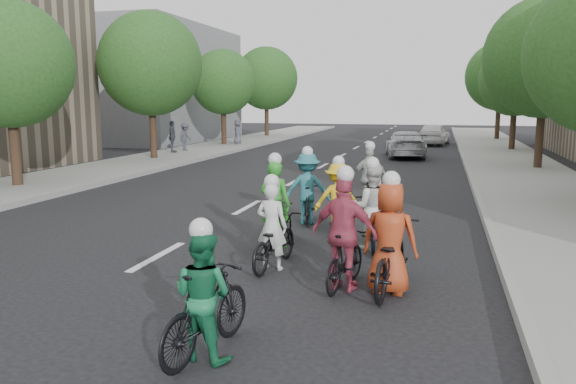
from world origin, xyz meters
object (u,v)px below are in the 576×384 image
at_px(cyclist_0, 273,237).
at_px(cyclist_1, 205,304).
at_px(follow_car_lead, 405,144).
at_px(cyclist_2, 338,205).
at_px(cyclist_6, 372,216).
at_px(cyclist_4, 390,250).
at_px(spectator_0, 185,137).
at_px(spectator_2, 238,132).
at_px(cyclist_3, 345,243).
at_px(spectator_1, 172,137).
at_px(follow_car_trail, 434,134).
at_px(cyclist_5, 276,214).
at_px(cyclist_7, 307,193).
at_px(cyclist_8, 370,185).

height_order(cyclist_0, cyclist_1, cyclist_0).
height_order(cyclist_0, follow_car_lead, cyclist_0).
distance_m(cyclist_2, cyclist_6, 1.29).
bearing_deg(cyclist_4, cyclist_2, -61.85).
relative_size(cyclist_4, spectator_0, 1.33).
distance_m(spectator_0, spectator_2, 5.42).
xyz_separation_m(cyclist_2, cyclist_3, (0.72, -3.50, 0.09)).
xyz_separation_m(spectator_1, spectator_2, (1.20, 6.52, -0.07)).
xyz_separation_m(cyclist_1, spectator_1, (-11.07, 21.22, 0.37)).
bearing_deg(follow_car_trail, cyclist_3, 96.17).
bearing_deg(cyclist_1, cyclist_5, -71.59).
bearing_deg(cyclist_5, spectator_2, -59.81).
xyz_separation_m(cyclist_3, spectator_1, (-12.19, 18.56, 0.27)).
height_order(cyclist_7, follow_car_lead, cyclist_7).
bearing_deg(spectator_0, cyclist_0, -144.64).
bearing_deg(cyclist_6, spectator_0, -63.66).
height_order(cyclist_1, cyclist_6, cyclist_6).
bearing_deg(cyclist_7, cyclist_4, 107.16).
xyz_separation_m(cyclist_6, follow_car_trail, (0.81, 26.90, 0.08)).
xyz_separation_m(cyclist_5, spectator_1, (-10.48, 16.43, 0.33)).
distance_m(cyclist_5, cyclist_7, 2.22).
relative_size(cyclist_0, cyclist_7, 0.98).
distance_m(spectator_0, spectator_1, 1.21).
xyz_separation_m(cyclist_0, spectator_1, (-10.83, 17.79, 0.44)).
relative_size(cyclist_3, cyclist_5, 1.02).
height_order(cyclist_0, cyclist_8, cyclist_8).
bearing_deg(follow_car_trail, cyclist_2, 94.34).
distance_m(cyclist_5, cyclist_8, 4.67).
distance_m(cyclist_0, follow_car_lead, 20.06).
distance_m(cyclist_2, cyclist_3, 3.57).
bearing_deg(cyclist_4, follow_car_trail, -84.32).
xyz_separation_m(cyclist_4, spectator_1, (-12.86, 18.51, 0.34)).
relative_size(cyclist_3, spectator_2, 1.26).
height_order(cyclist_8, follow_car_lead, cyclist_8).
distance_m(cyclist_5, cyclist_6, 1.85).
relative_size(follow_car_trail, spectator_2, 2.77).
distance_m(cyclist_6, cyclist_8, 4.16).
xyz_separation_m(cyclist_1, cyclist_7, (-0.48, 7.00, 0.10)).
height_order(cyclist_1, cyclist_5, cyclist_5).
bearing_deg(cyclist_8, cyclist_0, 75.14).
xyz_separation_m(follow_car_trail, spectator_1, (-13.10, -10.85, 0.26)).
bearing_deg(cyclist_8, follow_car_trail, -99.34).
bearing_deg(cyclist_7, cyclist_1, 83.23).
xyz_separation_m(cyclist_8, follow_car_lead, (0.05, 14.18, 0.04)).
bearing_deg(follow_car_trail, cyclist_8, 94.56).
xyz_separation_m(cyclist_4, cyclist_6, (-0.56, 2.45, -0.01)).
bearing_deg(cyclist_0, follow_car_lead, -86.21).
xyz_separation_m(cyclist_2, spectator_2, (-10.26, 21.59, 0.28)).
distance_m(cyclist_7, spectator_2, 22.76).
bearing_deg(cyclist_1, spectator_2, -59.04).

